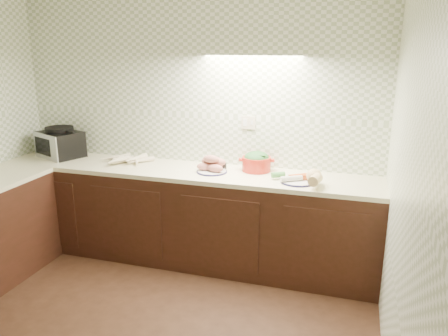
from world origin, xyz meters
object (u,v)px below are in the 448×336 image
(onion_bowl, at_px, (219,164))
(veg_plate, at_px, (305,178))
(parsnip_pile, at_px, (130,160))
(toaster_oven, at_px, (60,143))
(sweet_potato_plate, at_px, (212,166))
(dutch_oven, at_px, (257,161))

(onion_bowl, relative_size, veg_plate, 0.30)
(parsnip_pile, distance_m, onion_bowl, 0.89)
(toaster_oven, distance_m, parsnip_pile, 0.82)
(parsnip_pile, height_order, sweet_potato_plate, sweet_potato_plate)
(parsnip_pile, bearing_deg, dutch_oven, 4.46)
(parsnip_pile, distance_m, dutch_oven, 1.25)
(sweet_potato_plate, bearing_deg, onion_bowl, 79.31)
(onion_bowl, bearing_deg, dutch_oven, 5.07)
(parsnip_pile, height_order, onion_bowl, onion_bowl)
(parsnip_pile, xyz_separation_m, veg_plate, (1.71, -0.15, 0.01))
(toaster_oven, relative_size, sweet_potato_plate, 1.88)
(toaster_oven, distance_m, sweet_potato_plate, 1.68)
(toaster_oven, bearing_deg, dutch_oven, 24.58)
(toaster_oven, height_order, parsnip_pile, toaster_oven)
(onion_bowl, xyz_separation_m, veg_plate, (0.82, -0.22, 0.01))
(toaster_oven, distance_m, onion_bowl, 1.70)
(toaster_oven, height_order, onion_bowl, toaster_oven)
(toaster_oven, relative_size, parsnip_pile, 1.18)
(sweet_potato_plate, distance_m, onion_bowl, 0.13)
(sweet_potato_plate, xyz_separation_m, onion_bowl, (0.02, 0.12, -0.02))
(parsnip_pile, xyz_separation_m, dutch_oven, (1.24, 0.10, 0.05))
(dutch_oven, bearing_deg, toaster_oven, 169.89)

